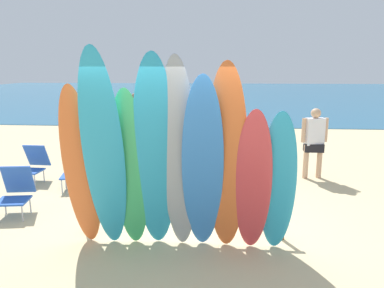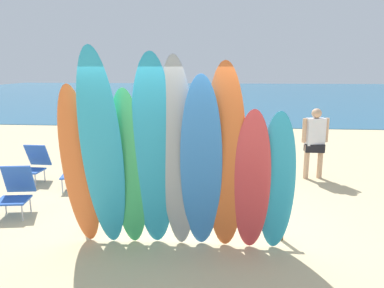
{
  "view_description": "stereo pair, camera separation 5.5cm",
  "coord_description": "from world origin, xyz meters",
  "px_view_note": "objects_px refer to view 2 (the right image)",
  "views": [
    {
      "loc": [
        0.54,
        -5.11,
        2.5
      ],
      "look_at": [
        0.0,
        1.86,
        1.02
      ],
      "focal_mm": 34.45,
      "sensor_mm": 36.0,
      "label": 1
    },
    {
      "loc": [
        0.6,
        -5.11,
        2.5
      ],
      "look_at": [
        0.0,
        1.86,
        1.02
      ],
      "focal_mm": 34.45,
      "sensor_mm": 36.0,
      "label": 2
    }
  ],
  "objects_px": {
    "beach_chair_striped": "(75,167)",
    "surfboard_teal_1": "(102,156)",
    "surfboard_blue_5": "(201,168)",
    "beachgoer_photographing": "(166,131)",
    "beachgoer_near_rack": "(315,139)",
    "beachgoer_strolling": "(165,113)",
    "surfboard_green_2": "(129,171)",
    "surfboard_orange_6": "(225,162)",
    "surfboard_grey_4": "(178,158)",
    "surfboard_teal_3": "(154,156)",
    "beach_chair_red": "(34,163)",
    "surfboard_orange_0": "(80,169)",
    "beachgoer_by_water": "(207,137)",
    "beachgoer_midbeach": "(137,118)",
    "distant_boat": "(128,109)",
    "surfboard_rack": "(181,206)",
    "beach_chair_blue": "(16,189)",
    "surfboard_teal_8": "(277,184)",
    "surfboard_red_7": "(252,183)"
  },
  "relations": [
    {
      "from": "surfboard_green_2",
      "to": "surfboard_rack",
      "type": "bearing_deg",
      "value": 32.39
    },
    {
      "from": "beachgoer_by_water",
      "to": "beach_chair_striped",
      "type": "distance_m",
      "value": 2.92
    },
    {
      "from": "surfboard_blue_5",
      "to": "beachgoer_photographing",
      "type": "xyz_separation_m",
      "value": [
        -1.13,
        4.23,
        -0.27
      ]
    },
    {
      "from": "surfboard_green_2",
      "to": "beach_chair_striped",
      "type": "height_order",
      "value": "surfboard_green_2"
    },
    {
      "from": "surfboard_red_7",
      "to": "surfboard_green_2",
      "type": "bearing_deg",
      "value": -176.91
    },
    {
      "from": "surfboard_teal_3",
      "to": "distant_boat",
      "type": "xyz_separation_m",
      "value": [
        -4.47,
        15.67,
        -1.2
      ]
    },
    {
      "from": "beachgoer_midbeach",
      "to": "beachgoer_photographing",
      "type": "relative_size",
      "value": 1.07
    },
    {
      "from": "beachgoer_near_rack",
      "to": "beachgoer_strolling",
      "type": "bearing_deg",
      "value": -54.4
    },
    {
      "from": "surfboard_orange_6",
      "to": "beach_chair_striped",
      "type": "distance_m",
      "value": 4.15
    },
    {
      "from": "surfboard_blue_5",
      "to": "beachgoer_midbeach",
      "type": "bearing_deg",
      "value": 108.4
    },
    {
      "from": "surfboard_teal_1",
      "to": "surfboard_green_2",
      "type": "bearing_deg",
      "value": 24.31
    },
    {
      "from": "beachgoer_midbeach",
      "to": "beach_chair_red",
      "type": "height_order",
      "value": "beachgoer_midbeach"
    },
    {
      "from": "surfboard_teal_3",
      "to": "surfboard_grey_4",
      "type": "bearing_deg",
      "value": -5.0
    },
    {
      "from": "distant_boat",
      "to": "surfboard_rack",
      "type": "bearing_deg",
      "value": -72.56
    },
    {
      "from": "surfboard_rack",
      "to": "beach_chair_red",
      "type": "height_order",
      "value": "beach_chair_red"
    },
    {
      "from": "beach_chair_striped",
      "to": "surfboard_teal_1",
      "type": "bearing_deg",
      "value": -72.34
    },
    {
      "from": "surfboard_green_2",
      "to": "surfboard_orange_6",
      "type": "distance_m",
      "value": 1.29
    },
    {
      "from": "surfboard_green_2",
      "to": "beachgoer_near_rack",
      "type": "bearing_deg",
      "value": 44.6
    },
    {
      "from": "surfboard_grey_4",
      "to": "beachgoer_strolling",
      "type": "xyz_separation_m",
      "value": [
        -1.36,
        7.49,
        -0.37
      ]
    },
    {
      "from": "beachgoer_midbeach",
      "to": "beach_chair_striped",
      "type": "height_order",
      "value": "beachgoer_midbeach"
    },
    {
      "from": "beachgoer_near_rack",
      "to": "beach_chair_striped",
      "type": "height_order",
      "value": "beachgoer_near_rack"
    },
    {
      "from": "surfboard_orange_6",
      "to": "beachgoer_strolling",
      "type": "height_order",
      "value": "surfboard_orange_6"
    },
    {
      "from": "surfboard_teal_8",
      "to": "beachgoer_photographing",
      "type": "xyz_separation_m",
      "value": [
        -2.11,
        4.14,
        -0.05
      ]
    },
    {
      "from": "surfboard_blue_5",
      "to": "surfboard_rack",
      "type": "bearing_deg",
      "value": 119.54
    },
    {
      "from": "beachgoer_by_water",
      "to": "beachgoer_midbeach",
      "type": "bearing_deg",
      "value": 69.49
    },
    {
      "from": "surfboard_orange_0",
      "to": "beachgoer_strolling",
      "type": "distance_m",
      "value": 7.53
    },
    {
      "from": "surfboard_grey_4",
      "to": "surfboard_red_7",
      "type": "xyz_separation_m",
      "value": [
        0.97,
        0.01,
        -0.32
      ]
    },
    {
      "from": "surfboard_orange_6",
      "to": "beach_chair_blue",
      "type": "height_order",
      "value": "surfboard_orange_6"
    },
    {
      "from": "surfboard_teal_8",
      "to": "beach_chair_red",
      "type": "distance_m",
      "value": 5.63
    },
    {
      "from": "beachgoer_near_rack",
      "to": "surfboard_teal_3",
      "type": "bearing_deg",
      "value": 40.5
    },
    {
      "from": "distant_boat",
      "to": "surfboard_green_2",
      "type": "bearing_deg",
      "value": -75.23
    },
    {
      "from": "beach_chair_blue",
      "to": "beachgoer_midbeach",
      "type": "bearing_deg",
      "value": 69.65
    },
    {
      "from": "surfboard_rack",
      "to": "surfboard_grey_4",
      "type": "height_order",
      "value": "surfboard_grey_4"
    },
    {
      "from": "beach_chair_red",
      "to": "beach_chair_blue",
      "type": "xyz_separation_m",
      "value": [
        0.59,
        -1.76,
        0.01
      ]
    },
    {
      "from": "beach_chair_striped",
      "to": "beachgoer_by_water",
      "type": "bearing_deg",
      "value": 7.63
    },
    {
      "from": "beachgoer_photographing",
      "to": "beach_chair_red",
      "type": "relative_size",
      "value": 2.01
    },
    {
      "from": "surfboard_teal_8",
      "to": "distant_boat",
      "type": "relative_size",
      "value": 0.51
    },
    {
      "from": "beach_chair_red",
      "to": "beach_chair_striped",
      "type": "relative_size",
      "value": 0.99
    },
    {
      "from": "surfboard_orange_6",
      "to": "surfboard_teal_8",
      "type": "bearing_deg",
      "value": 8.33
    },
    {
      "from": "surfboard_orange_0",
      "to": "beach_chair_blue",
      "type": "height_order",
      "value": "surfboard_orange_0"
    },
    {
      "from": "beach_chair_striped",
      "to": "beachgoer_photographing",
      "type": "bearing_deg",
      "value": 31.88
    },
    {
      "from": "surfboard_grey_4",
      "to": "distant_boat",
      "type": "xyz_separation_m",
      "value": [
        -4.78,
        15.66,
        -1.19
      ]
    },
    {
      "from": "beach_chair_red",
      "to": "beachgoer_strolling",
      "type": "bearing_deg",
      "value": 67.17
    },
    {
      "from": "beachgoer_midbeach",
      "to": "distant_boat",
      "type": "distance_m",
      "value": 10.08
    },
    {
      "from": "surfboard_teal_1",
      "to": "beachgoer_strolling",
      "type": "bearing_deg",
      "value": 89.14
    },
    {
      "from": "beachgoer_photographing",
      "to": "beachgoer_near_rack",
      "type": "bearing_deg",
      "value": 6.38
    },
    {
      "from": "beach_chair_red",
      "to": "beachgoer_midbeach",
      "type": "bearing_deg",
      "value": 65.82
    },
    {
      "from": "surfboard_teal_1",
      "to": "surfboard_green_2",
      "type": "xyz_separation_m",
      "value": [
        0.3,
        0.16,
        -0.25
      ]
    },
    {
      "from": "beachgoer_photographing",
      "to": "surfboard_rack",
      "type": "bearing_deg",
      "value": -62.43
    },
    {
      "from": "surfboard_rack",
      "to": "surfboard_grey_4",
      "type": "bearing_deg",
      "value": -88.85
    }
  ]
}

